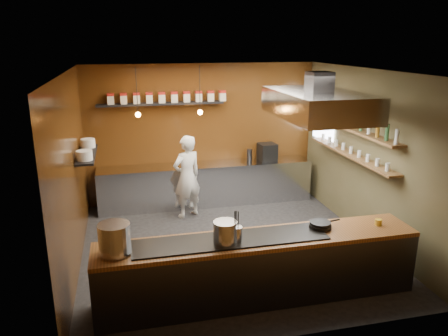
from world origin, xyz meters
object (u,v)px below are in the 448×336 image
object	(u,v)px
extractor_hood	(318,104)
chef	(187,177)
stockpot_small	(225,232)
stockpot_large	(114,239)
espresso_machine	(267,152)

from	to	relation	value
extractor_hood	chef	bearing A→B (deg)	132.94
stockpot_small	stockpot_large	bearing A→B (deg)	178.56
chef	stockpot_large	bearing A→B (deg)	42.25
stockpot_small	chef	size ratio (longest dim) A/B	0.19
stockpot_large	stockpot_small	bearing A→B (deg)	-1.44
extractor_hood	chef	size ratio (longest dim) A/B	1.19
extractor_hood	espresso_machine	xyz separation A→B (m)	(0.08, 2.60, -1.42)
extractor_hood	espresso_machine	distance (m)	2.96
espresso_machine	chef	xyz separation A→B (m)	(-1.90, -0.65, -0.24)
espresso_machine	chef	bearing A→B (deg)	-167.15
extractor_hood	stockpot_large	size ratio (longest dim) A/B	5.08
extractor_hood	chef	world-z (taller)	extractor_hood
stockpot_small	espresso_machine	world-z (taller)	espresso_machine
stockpot_small	chef	world-z (taller)	chef
espresso_machine	chef	size ratio (longest dim) A/B	0.22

